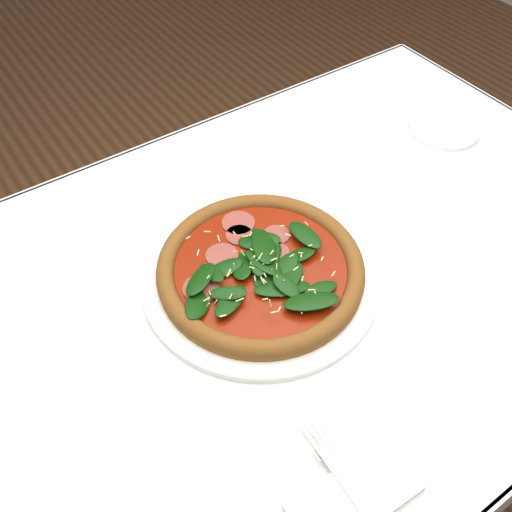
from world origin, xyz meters
TOP-DOWN VIEW (x-y plane):
  - ground at (0.00, 0.00)m, footprint 6.00×6.00m
  - dining_table at (0.00, 0.00)m, footprint 1.21×0.81m
  - plate at (-0.06, 0.01)m, footprint 0.35×0.35m
  - pizza at (-0.06, 0.01)m, footprint 0.39×0.39m
  - napkin at (-0.16, -0.31)m, footprint 0.15×0.07m
  - fork at (-0.16, -0.28)m, footprint 0.03×0.17m
  - saucer_far at (0.43, 0.12)m, footprint 0.13×0.13m

SIDE VIEW (x-z plane):
  - ground at x=0.00m, z-range 0.00..0.00m
  - dining_table at x=0.00m, z-range 0.27..1.02m
  - napkin at x=-0.16m, z-range 0.75..0.76m
  - saucer_far at x=0.43m, z-range 0.75..0.76m
  - plate at x=-0.06m, z-range 0.75..0.77m
  - fork at x=-0.16m, z-range 0.76..0.77m
  - pizza at x=-0.06m, z-range 0.76..0.80m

